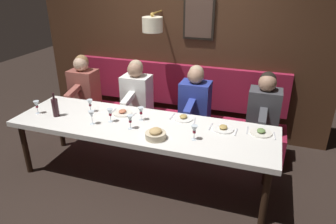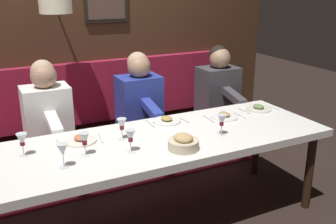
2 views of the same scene
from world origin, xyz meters
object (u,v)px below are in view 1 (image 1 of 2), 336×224
object	(u,v)px
dining_table	(142,129)
wine_glass_4	(110,113)
diner_nearest	(264,105)
wine_glass_1	(194,130)
wine_glass_5	(141,111)
diner_far	(83,83)
wine_bottle	(55,107)
diner_near	(195,96)
wine_glass_0	(37,105)
wine_glass_3	(130,119)
bread_bowl	(156,134)
wine_glass_6	(92,115)
wine_glass_2	(90,103)
diner_middle	(136,89)

from	to	relation	value
dining_table	wine_glass_4	world-z (taller)	wine_glass_4
diner_nearest	wine_glass_4	bearing A→B (deg)	118.88
wine_glass_1	wine_glass_5	xyz separation A→B (m)	(0.26, 0.71, -0.00)
diner_far	wine_glass_1	bearing A→B (deg)	-117.37
diner_far	wine_bottle	distance (m)	1.03
diner_near	wine_glass_0	bearing A→B (deg)	119.85
wine_glass_3	wine_bottle	world-z (taller)	wine_bottle
diner_near	bread_bowl	size ratio (longest dim) A/B	3.60
dining_table	wine_glass_6	bearing A→B (deg)	107.47
wine_glass_0	wine_glass_1	world-z (taller)	same
wine_glass_2	bread_bowl	world-z (taller)	wine_glass_2
wine_glass_6	diner_nearest	bearing A→B (deg)	-60.48
wine_glass_1	wine_glass_6	bearing A→B (deg)	90.95
bread_bowl	diner_middle	bearing A→B (deg)	32.60
wine_glass_6	wine_glass_4	bearing A→B (deg)	-54.58
diner_far	wine_glass_0	distance (m)	1.01
diner_near	wine_glass_4	size ratio (longest dim) A/B	4.82
wine_glass_3	wine_glass_4	bearing A→B (deg)	73.62
wine_glass_4	wine_bottle	bearing A→B (deg)	95.69
wine_glass_0	wine_bottle	world-z (taller)	wine_bottle
wine_glass_2	wine_glass_6	xyz separation A→B (m)	(-0.30, -0.21, 0.00)
wine_bottle	diner_middle	bearing A→B (deg)	-31.84
diner_near	wine_glass_6	bearing A→B (deg)	137.78
diner_nearest	wine_glass_6	xyz separation A→B (m)	(-1.05, 1.86, 0.04)
wine_glass_3	bread_bowl	size ratio (longest dim) A/B	0.75
diner_nearest	diner_near	xyz separation A→B (m)	(0.00, 0.90, 0.00)
diner_nearest	wine_glass_0	size ratio (longest dim) A/B	4.82
wine_glass_4	diner_far	bearing A→B (deg)	45.91
dining_table	wine_glass_0	xyz separation A→B (m)	(-0.13, 1.35, 0.17)
wine_glass_1	wine_glass_2	distance (m)	1.44
diner_nearest	wine_glass_5	xyz separation A→B (m)	(-0.77, 1.37, 0.04)
bread_bowl	wine_glass_5	bearing A→B (deg)	41.40
wine_glass_4	wine_bottle	xyz separation A→B (m)	(-0.07, 0.71, 0.00)
diner_near	bread_bowl	distance (m)	1.15
wine_glass_1	wine_glass_4	bearing A→B (deg)	84.37
wine_bottle	wine_glass_3	bearing A→B (deg)	-90.95
dining_table	diner_middle	bearing A→B (deg)	27.42
bread_bowl	diner_far	bearing A→B (deg)	54.66
diner_near	wine_glass_4	distance (m)	1.22
diner_far	wine_glass_2	xyz separation A→B (m)	(-0.76, -0.58, 0.04)
wine_glass_4	wine_bottle	world-z (taller)	wine_bottle
diner_near	diner_middle	distance (m)	0.87
diner_middle	wine_glass_4	xyz separation A→B (m)	(-0.93, -0.08, 0.04)
diner_nearest	wine_glass_2	xyz separation A→B (m)	(-0.76, 2.07, 0.04)
wine_glass_0	wine_glass_3	distance (m)	1.27
wine_glass_2	wine_glass_3	bearing A→B (deg)	-111.31
wine_glass_2	wine_glass_6	world-z (taller)	same
wine_glass_6	bread_bowl	world-z (taller)	wine_glass_6
dining_table	wine_glass_5	distance (m)	0.21
wine_glass_2	bread_bowl	size ratio (longest dim) A/B	0.75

